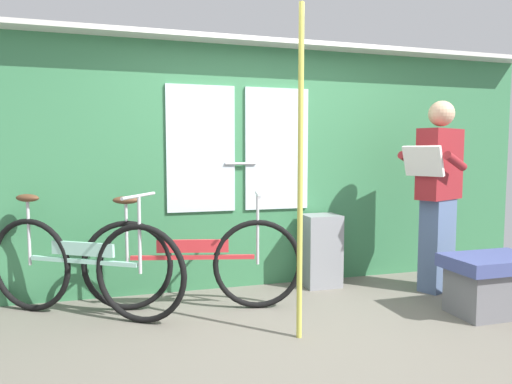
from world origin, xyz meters
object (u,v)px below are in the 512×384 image
Objects in this scene: bicycle_near_door at (82,266)px; trash_bin_by_wall at (321,250)px; bench_seat_corner at (492,283)px; bicycle_leaning_behind at (192,262)px; handrail_pole at (300,175)px; passenger_reading_newspaper at (438,192)px.

bicycle_near_door is 2.18× the size of trash_bin_by_wall.
bicycle_near_door is at bearing 164.47° from bench_seat_corner.
bicycle_leaning_behind is 1.20m from handrail_pole.
bicycle_leaning_behind is at bearing 128.08° from handrail_pole.
handrail_pole is (-1.56, -0.64, 0.20)m from passenger_reading_newspaper.
bench_seat_corner is at bearing -48.88° from trash_bin_by_wall.
passenger_reading_newspaper is at bearing -24.78° from trash_bin_by_wall.
bicycle_leaning_behind reaches higher than trash_bin_by_wall.
passenger_reading_newspaper reaches higher than bicycle_leaning_behind.
handrail_pole reaches higher than bicycle_near_door.
bicycle_leaning_behind is 1.00× the size of passenger_reading_newspaper.
passenger_reading_newspaper is 1.70m from handrail_pole.
handrail_pole reaches higher than passenger_reading_newspaper.
bench_seat_corner is at bearing -5.70° from bicycle_leaning_behind.
passenger_reading_newspaper is 2.54× the size of trash_bin_by_wall.
bicycle_near_door is 3.09m from bench_seat_corner.
passenger_reading_newspaper is (2.96, -0.19, 0.50)m from bicycle_near_door.
trash_bin_by_wall is (1.24, 0.31, -0.05)m from bicycle_leaning_behind.
trash_bin_by_wall is at bearing 131.12° from bench_seat_corner.
bicycle_near_door reaches higher than bicycle_leaning_behind.
handrail_pole is at bearing -179.98° from bench_seat_corner.
handrail_pole is (0.60, -0.76, 0.71)m from bicycle_leaning_behind.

